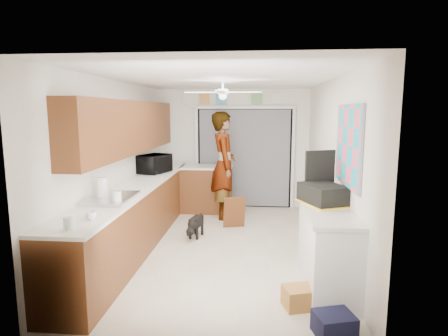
{
  "coord_description": "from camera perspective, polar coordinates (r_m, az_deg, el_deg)",
  "views": [
    {
      "loc": [
        0.53,
        -5.44,
        2.05
      ],
      "look_at": [
        0.0,
        0.4,
        1.15
      ],
      "focal_mm": 30.0,
      "sensor_mm": 36.0,
      "label": 1
    }
  ],
  "objects": [
    {
      "name": "floor",
      "position": [
        5.84,
        -0.36,
        -11.82
      ],
      "size": [
        5.0,
        5.0,
        0.0
      ],
      "primitive_type": "plane",
      "color": "beige",
      "rests_on": "ground"
    },
    {
      "name": "ceiling",
      "position": [
        5.49,
        -0.39,
        13.42
      ],
      "size": [
        5.0,
        5.0,
        0.0
      ],
      "primitive_type": "plane",
      "rotation": [
        3.14,
        0.0,
        0.0
      ],
      "color": "white",
      "rests_on": "ground"
    },
    {
      "name": "wall_back",
      "position": [
        8.0,
        1.35,
        2.98
      ],
      "size": [
        3.2,
        0.0,
        3.2
      ],
      "primitive_type": "plane",
      "rotation": [
        1.57,
        0.0,
        0.0
      ],
      "color": "white",
      "rests_on": "ground"
    },
    {
      "name": "wall_front",
      "position": [
        3.1,
        -4.86,
        -6.28
      ],
      "size": [
        3.2,
        0.0,
        3.2
      ],
      "primitive_type": "plane",
      "rotation": [
        -1.57,
        0.0,
        0.0
      ],
      "color": "white",
      "rests_on": "ground"
    },
    {
      "name": "wall_left",
      "position": [
        5.9,
        -16.03,
        0.59
      ],
      "size": [
        0.0,
        5.0,
        5.0
      ],
      "primitive_type": "plane",
      "rotation": [
        1.57,
        0.0,
        1.57
      ],
      "color": "white",
      "rests_on": "ground"
    },
    {
      "name": "wall_right",
      "position": [
        5.61,
        16.13,
        0.17
      ],
      "size": [
        0.0,
        5.0,
        5.0
      ],
      "primitive_type": "plane",
      "rotation": [
        1.57,
        0.0,
        -1.57
      ],
      "color": "white",
      "rests_on": "ground"
    },
    {
      "name": "left_base_cabinets",
      "position": [
        5.96,
        -13.0,
        -7.08
      ],
      "size": [
        0.6,
        4.8,
        0.9
      ],
      "primitive_type": "cube",
      "color": "brown",
      "rests_on": "floor"
    },
    {
      "name": "left_countertop",
      "position": [
        5.85,
        -13.06,
        -2.65
      ],
      "size": [
        0.62,
        4.8,
        0.04
      ],
      "primitive_type": "cube",
      "color": "white",
      "rests_on": "left_base_cabinets"
    },
    {
      "name": "upper_cabinets",
      "position": [
        5.98,
        -14.13,
        6.06
      ],
      "size": [
        0.32,
        4.0,
        0.8
      ],
      "primitive_type": "cube",
      "color": "brown",
      "rests_on": "wall_left"
    },
    {
      "name": "sink_basin",
      "position": [
        4.93,
        -16.7,
        -4.5
      ],
      "size": [
        0.5,
        0.76,
        0.06
      ],
      "primitive_type": "cube",
      "color": "silver",
      "rests_on": "left_countertop"
    },
    {
      "name": "faucet",
      "position": [
        4.98,
        -18.78,
        -3.34
      ],
      "size": [
        0.03,
        0.03,
        0.22
      ],
      "primitive_type": "cylinder",
      "color": "silver",
      "rests_on": "left_countertop"
    },
    {
      "name": "peninsula_base",
      "position": [
        7.68,
        -2.65,
        -3.31
      ],
      "size": [
        1.0,
        0.6,
        0.9
      ],
      "primitive_type": "cube",
      "color": "brown",
      "rests_on": "floor"
    },
    {
      "name": "peninsula_top",
      "position": [
        7.6,
        -2.67,
        0.16
      ],
      "size": [
        1.04,
        0.64,
        0.04
      ],
      "primitive_type": "cube",
      "color": "white",
      "rests_on": "peninsula_base"
    },
    {
      "name": "back_opening_recess",
      "position": [
        7.98,
        3.12,
        1.51
      ],
      "size": [
        2.0,
        0.06,
        2.1
      ],
      "primitive_type": "cube",
      "color": "black",
      "rests_on": "wall_back"
    },
    {
      "name": "curtain_panel",
      "position": [
        7.94,
        3.11,
        1.47
      ],
      "size": [
        1.9,
        0.03,
        2.05
      ],
      "primitive_type": "cube",
      "color": "gray",
      "rests_on": "wall_back"
    },
    {
      "name": "door_trim_left",
      "position": [
        8.05,
        -4.16,
        1.56
      ],
      "size": [
        0.06,
        0.04,
        2.1
      ],
      "primitive_type": "cube",
      "color": "white",
      "rests_on": "wall_back"
    },
    {
      "name": "door_trim_right",
      "position": [
        7.98,
        10.46,
        1.38
      ],
      "size": [
        0.06,
        0.04,
        2.1
      ],
      "primitive_type": "cube",
      "color": "white",
      "rests_on": "wall_back"
    },
    {
      "name": "door_trim_head",
      "position": [
        7.89,
        3.18,
        9.21
      ],
      "size": [
        2.1,
        0.04,
        0.06
      ],
      "primitive_type": "cube",
      "color": "white",
      "rests_on": "wall_back"
    },
    {
      "name": "header_frame_0",
      "position": [
        8.0,
        -3.0,
        10.5
      ],
      "size": [
        0.22,
        0.02,
        0.22
      ],
      "primitive_type": "cube",
      "color": "#E19C4B",
      "rests_on": "wall_back"
    },
    {
      "name": "header_frame_1",
      "position": [
        7.96,
        -0.46,
        10.52
      ],
      "size": [
        0.22,
        0.02,
        0.22
      ],
      "primitive_type": "cube",
      "color": "#54BAE0",
      "rests_on": "wall_back"
    },
    {
      "name": "header_frame_3",
      "position": [
        7.92,
        5.04,
        10.49
      ],
      "size": [
        0.22,
        0.02,
        0.22
      ],
      "primitive_type": "cube",
      "color": "#73B567",
      "rests_on": "wall_back"
    },
    {
      "name": "header_frame_4",
      "position": [
        7.93,
        7.98,
        10.44
      ],
      "size": [
        0.22,
        0.02,
        0.22
      ],
      "primitive_type": "cube",
      "color": "white",
      "rests_on": "wall_back"
    },
    {
      "name": "route66_sign",
      "position": [
        8.06,
        -5.51,
        10.46
      ],
      "size": [
        0.22,
        0.02,
        0.26
      ],
      "primitive_type": "cube",
      "color": "silver",
      "rests_on": "wall_back"
    },
    {
      "name": "right_counter_base",
      "position": [
        4.61,
        15.44,
        -11.91
      ],
      "size": [
        0.5,
        1.4,
        0.9
      ],
      "primitive_type": "cube",
      "color": "white",
      "rests_on": "floor"
    },
    {
      "name": "right_counter_top",
      "position": [
        4.47,
        15.56,
        -6.26
      ],
      "size": [
        0.54,
        1.44,
        0.04
      ],
      "primitive_type": "cube",
      "color": "white",
      "rests_on": "right_counter_base"
    },
    {
      "name": "abstract_painting",
      "position": [
        4.59,
        18.44,
        3.27
      ],
      "size": [
        0.03,
        1.15,
        0.95
      ],
      "primitive_type": "cube",
      "color": "#F55A77",
      "rests_on": "wall_right"
    },
    {
      "name": "ceiling_fan",
      "position": [
        5.68,
        -0.19,
        11.45
      ],
      "size": [
        1.14,
        1.14,
        0.24
      ],
      "primitive_type": "cube",
      "color": "white",
      "rests_on": "ceiling"
    },
    {
      "name": "microwave",
      "position": [
        6.86,
        -10.55,
        0.65
      ],
      "size": [
        0.57,
        0.69,
        0.33
      ],
      "primitive_type": "imported",
      "rotation": [
        0.0,
        0.0,
        1.25
      ],
      "color": "black",
      "rests_on": "left_countertop"
    },
    {
      "name": "soap_bottle",
      "position": [
        4.94,
        -17.93,
        -3.14
      ],
      "size": [
        0.11,
        0.11,
        0.26
      ],
      "primitive_type": "imported",
      "rotation": [
        0.0,
        0.0,
        0.11
      ],
      "color": "silver",
      "rests_on": "left_countertop"
    },
    {
      "name": "cup",
      "position": [
        4.11,
        -19.61,
        -6.86
      ],
      "size": [
        0.14,
        0.14,
        0.08
      ],
      "primitive_type": "imported",
      "rotation": [
        0.0,
        0.0,
        -0.33
      ],
      "color": "white",
      "rests_on": "left_countertop"
    },
    {
      "name": "jar_a",
      "position": [
        4.68,
        -16.0,
        -4.37
      ],
      "size": [
        0.12,
        0.12,
        0.16
      ],
      "primitive_type": "cylinder",
      "rotation": [
        0.0,
        0.0,
        -0.1
      ],
      "color": "silver",
      "rests_on": "left_countertop"
    },
    {
      "name": "jar_b",
      "position": [
        3.84,
        -22.7,
        -7.81
      ],
      "size": [
        0.08,
        0.08,
        0.12
      ],
      "primitive_type": "cylinder",
      "rotation": [
        0.0,
        0.0,
        -0.04
      ],
      "color": "silver",
      "rests_on": "left_countertop"
    },
    {
      "name": "paper_towel_roll",
      "position": [
        4.96,
        -18.08,
        -3.0
      ],
      "size": [
        0.15,
        0.15,
        0.28
      ],
      "primitive_type": "cylinder",
      "rotation": [
        0.0,
        0.0,
        -0.17
      ],
      "color": "white",
      "rests_on": "left_countertop"
    },
    {
      "name": "suitcase",
      "position": [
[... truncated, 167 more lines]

